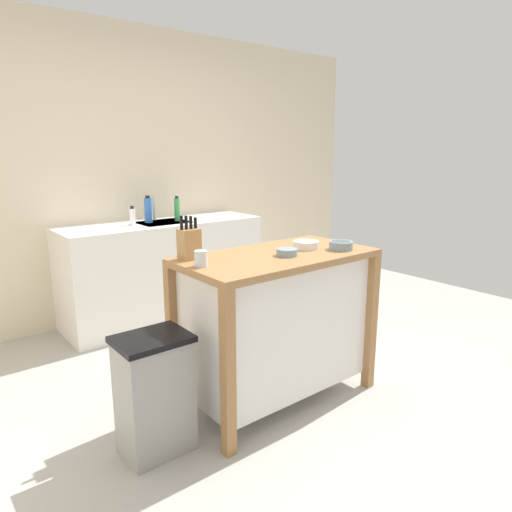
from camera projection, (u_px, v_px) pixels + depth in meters
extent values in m
plane|color=#ADA8A0|center=(264.00, 402.00, 2.84)|extent=(6.62, 6.62, 0.00)
cube|color=beige|center=(117.00, 176.00, 4.14)|extent=(5.62, 0.10, 2.60)
cube|color=#9E7042|center=(277.00, 257.00, 2.71)|extent=(1.18, 0.62, 0.04)
cube|color=white|center=(276.00, 323.00, 2.81)|extent=(1.08, 0.52, 0.79)
cube|color=#9E7042|center=(228.00, 375.00, 2.26)|extent=(0.06, 0.06, 0.89)
cube|color=#9E7042|center=(371.00, 323.00, 2.95)|extent=(0.06, 0.06, 0.89)
cube|color=#9E7042|center=(173.00, 339.00, 2.69)|extent=(0.06, 0.06, 0.89)
cube|color=#9E7042|center=(309.00, 301.00, 3.37)|extent=(0.06, 0.06, 0.89)
cube|color=#AD7F4C|center=(189.00, 244.00, 2.56)|extent=(0.11, 0.09, 0.17)
cylinder|color=black|center=(181.00, 223.00, 2.51)|extent=(0.02, 0.02, 0.08)
cylinder|color=black|center=(186.00, 223.00, 2.53)|extent=(0.02, 0.02, 0.07)
cylinder|color=black|center=(191.00, 222.00, 2.54)|extent=(0.02, 0.02, 0.07)
cylinder|color=black|center=(195.00, 223.00, 2.56)|extent=(0.02, 0.02, 0.06)
cylinder|color=silver|center=(306.00, 245.00, 2.85)|extent=(0.16, 0.16, 0.05)
cylinder|color=gray|center=(306.00, 241.00, 2.84)|extent=(0.13, 0.13, 0.01)
cylinder|color=gray|center=(287.00, 252.00, 2.66)|extent=(0.12, 0.12, 0.04)
cylinder|color=#49555B|center=(287.00, 249.00, 2.65)|extent=(0.10, 0.10, 0.01)
cylinder|color=gray|center=(341.00, 245.00, 2.82)|extent=(0.14, 0.14, 0.05)
cylinder|color=#49555B|center=(341.00, 242.00, 2.81)|extent=(0.12, 0.12, 0.01)
cylinder|color=silver|center=(201.00, 259.00, 2.40)|extent=(0.07, 0.07, 0.09)
cube|color=gray|center=(155.00, 397.00, 2.33)|extent=(0.34, 0.26, 0.60)
cube|color=black|center=(152.00, 339.00, 2.26)|extent=(0.36, 0.28, 0.03)
cube|color=white|center=(164.00, 270.00, 4.21)|extent=(1.80, 0.60, 0.90)
cube|color=silver|center=(163.00, 224.00, 4.10)|extent=(0.44, 0.36, 0.03)
cylinder|color=#B7BCC1|center=(154.00, 208.00, 4.19)|extent=(0.02, 0.02, 0.22)
cylinder|color=green|center=(177.00, 210.00, 4.14)|extent=(0.05, 0.05, 0.20)
cylinder|color=black|center=(177.00, 197.00, 4.11)|extent=(0.03, 0.03, 0.02)
cylinder|color=blue|center=(148.00, 210.00, 4.04)|extent=(0.07, 0.07, 0.22)
cylinder|color=black|center=(147.00, 197.00, 4.02)|extent=(0.04, 0.04, 0.02)
cylinder|color=white|center=(133.00, 217.00, 3.90)|extent=(0.05, 0.05, 0.14)
cylinder|color=black|center=(132.00, 207.00, 3.88)|extent=(0.03, 0.03, 0.02)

